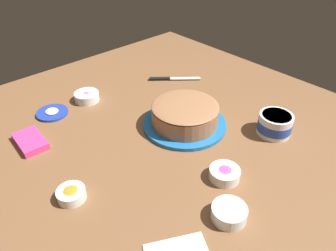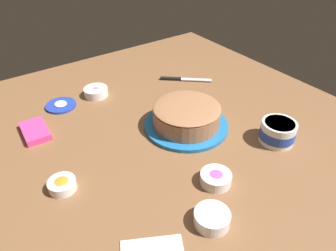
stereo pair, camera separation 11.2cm
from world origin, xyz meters
The scene contains 10 objects.
ground_plane centered at (0.00, 0.00, 0.00)m, with size 1.54×1.54×0.00m, color brown.
frosted_cake centered at (0.01, 0.12, 0.04)m, with size 0.31×0.31×0.09m.
frosting_tub centered at (0.25, 0.32, 0.04)m, with size 0.12×0.12×0.08m.
frosting_tub_lid centered at (-0.39, -0.20, 0.01)m, with size 0.12×0.12×0.02m.
spreading_knife centered at (-0.29, 0.33, 0.01)m, with size 0.17×0.19×0.01m.
sprinkle_bowl_rainbow centered at (0.28, 0.02, 0.02)m, with size 0.09×0.09×0.04m.
sprinkle_bowl_orange centered at (0.04, -0.36, 0.02)m, with size 0.08×0.08×0.03m.
sprinkle_bowl_pink centered at (-0.39, -0.05, 0.02)m, with size 0.10×0.10×0.04m.
sprinkle_bowl_green centered at (0.38, -0.09, 0.02)m, with size 0.09×0.09×0.04m.
candy_box_lower centered at (-0.27, -0.34, 0.01)m, with size 0.14×0.08×0.02m, color #E53D8E.
Camera 1 is at (0.67, -0.57, 0.69)m, focal length 34.15 mm.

